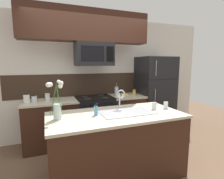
% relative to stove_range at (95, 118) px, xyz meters
% --- Properties ---
extents(ground_plane, '(10.00, 10.00, 0.00)m').
position_rel_stove_range_xyz_m(ground_plane, '(-0.00, -0.90, -0.46)').
color(ground_plane, brown).
extents(rear_partition, '(5.20, 0.10, 2.60)m').
position_rel_stove_range_xyz_m(rear_partition, '(0.30, 0.38, 0.84)').
color(rear_partition, silver).
rests_on(rear_partition, ground).
extents(splash_band, '(3.43, 0.01, 0.48)m').
position_rel_stove_range_xyz_m(splash_band, '(-0.00, 0.32, 0.69)').
color(splash_band, '#332319').
rests_on(splash_band, rear_partition).
extents(back_counter_left, '(1.01, 0.65, 0.91)m').
position_rel_stove_range_xyz_m(back_counter_left, '(-0.87, 0.00, -0.01)').
color(back_counter_left, '#381E14').
rests_on(back_counter_left, ground).
extents(back_counter_right, '(0.74, 0.65, 0.91)m').
position_rel_stove_range_xyz_m(back_counter_right, '(0.73, 0.00, -0.01)').
color(back_counter_right, '#381E14').
rests_on(back_counter_right, ground).
extents(stove_range, '(0.76, 0.64, 0.93)m').
position_rel_stove_range_xyz_m(stove_range, '(0.00, 0.00, 0.00)').
color(stove_range, black).
rests_on(stove_range, ground).
extents(microwave, '(0.74, 0.40, 0.45)m').
position_rel_stove_range_xyz_m(microwave, '(0.00, -0.02, 1.33)').
color(microwave, black).
extents(upper_cabinet_band, '(2.45, 0.34, 0.60)m').
position_rel_stove_range_xyz_m(upper_cabinet_band, '(-0.14, -0.05, 1.86)').
color(upper_cabinet_band, '#381E14').
extents(refrigerator, '(0.78, 0.74, 1.76)m').
position_rel_stove_range_xyz_m(refrigerator, '(1.48, 0.02, 0.42)').
color(refrigerator, black).
rests_on(refrigerator, ground).
extents(storage_jar_tall, '(0.11, 0.11, 0.17)m').
position_rel_stove_range_xyz_m(storage_jar_tall, '(-1.26, -0.03, 0.53)').
color(storage_jar_tall, silver).
rests_on(storage_jar_tall, back_counter_left).
extents(storage_jar_medium, '(0.09, 0.09, 0.13)m').
position_rel_stove_range_xyz_m(storage_jar_medium, '(-1.14, 0.00, 0.51)').
color(storage_jar_medium, silver).
rests_on(storage_jar_medium, back_counter_left).
extents(storage_jar_short, '(0.09, 0.09, 0.14)m').
position_rel_stove_range_xyz_m(storage_jar_short, '(-0.91, 0.02, 0.52)').
color(storage_jar_short, silver).
rests_on(storage_jar_short, back_counter_left).
extents(banana_bunch, '(0.19, 0.12, 0.08)m').
position_rel_stove_range_xyz_m(banana_bunch, '(0.69, -0.06, 0.47)').
color(banana_bunch, yellow).
rests_on(banana_bunch, back_counter_right).
extents(french_press, '(0.09, 0.09, 0.27)m').
position_rel_stove_range_xyz_m(french_press, '(0.52, 0.06, 0.55)').
color(french_press, silver).
rests_on(french_press, back_counter_right).
extents(coffee_tin, '(0.08, 0.08, 0.11)m').
position_rel_stove_range_xyz_m(coffee_tin, '(0.96, 0.05, 0.50)').
color(coffee_tin, gold).
rests_on(coffee_tin, back_counter_right).
extents(island_counter, '(1.88, 0.92, 0.91)m').
position_rel_stove_range_xyz_m(island_counter, '(-0.02, -1.25, -0.01)').
color(island_counter, '#381E14').
rests_on(island_counter, ground).
extents(kitchen_sink, '(0.76, 0.44, 0.16)m').
position_rel_stove_range_xyz_m(kitchen_sink, '(0.14, -1.25, 0.38)').
color(kitchen_sink, '#ADAFB5').
rests_on(kitchen_sink, island_counter).
extents(sink_faucet, '(0.14, 0.14, 0.31)m').
position_rel_stove_range_xyz_m(sink_faucet, '(0.14, -1.03, 0.65)').
color(sink_faucet, '#B7BABF').
rests_on(sink_faucet, island_counter).
extents(dish_soap_bottle, '(0.06, 0.05, 0.16)m').
position_rel_stove_range_xyz_m(dish_soap_bottle, '(-0.31, -1.22, 0.52)').
color(dish_soap_bottle, '#4C93C6').
rests_on(dish_soap_bottle, island_counter).
extents(drinking_glass, '(0.07, 0.07, 0.11)m').
position_rel_stove_range_xyz_m(drinking_glass, '(0.62, -1.23, 0.50)').
color(drinking_glass, silver).
rests_on(drinking_glass, island_counter).
extents(spare_glass, '(0.07, 0.07, 0.11)m').
position_rel_stove_range_xyz_m(spare_glass, '(0.81, -1.26, 0.50)').
color(spare_glass, silver).
rests_on(spare_glass, island_counter).
extents(flower_vase, '(0.21, 0.19, 0.49)m').
position_rel_stove_range_xyz_m(flower_vase, '(-0.81, -1.22, 0.63)').
color(flower_vase, silver).
rests_on(flower_vase, island_counter).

